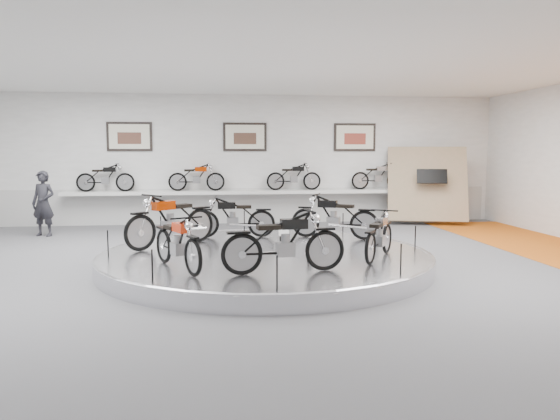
{
  "coord_description": "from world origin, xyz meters",
  "views": [
    {
      "loc": [
        -0.98,
        -10.12,
        2.25
      ],
      "look_at": [
        0.32,
        0.6,
        1.09
      ],
      "focal_mm": 35.0,
      "sensor_mm": 36.0,
      "label": 1
    }
  ],
  "objects": [
    {
      "name": "dado_band",
      "position": [
        0.0,
        6.98,
        0.55
      ],
      "size": [
        15.68,
        0.04,
        1.1
      ],
      "primitive_type": "cube",
      "color": "#BCBCBA",
      "rests_on": "floor"
    },
    {
      "name": "shelf_bike_d",
      "position": [
        4.2,
        6.7,
        1.42
      ],
      "size": [
        1.22,
        0.43,
        0.73
      ],
      "primitive_type": null,
      "color": "#AEADB1",
      "rests_on": "shelf"
    },
    {
      "name": "poster_left",
      "position": [
        -3.5,
        6.96,
        2.7
      ],
      "size": [
        1.35,
        0.06,
        0.88
      ],
      "primitive_type": "cube",
      "color": "silver",
      "rests_on": "wall_back"
    },
    {
      "name": "poster_center",
      "position": [
        0.0,
        6.96,
        2.7
      ],
      "size": [
        1.35,
        0.06,
        0.88
      ],
      "primitive_type": "cube",
      "color": "silver",
      "rests_on": "wall_back"
    },
    {
      "name": "bike_b",
      "position": [
        -0.55,
        2.22,
        0.77
      ],
      "size": [
        1.63,
        0.63,
        0.94
      ],
      "primitive_type": null,
      "rotation": [
        0.0,
        0.0,
        3.1
      ],
      "color": "black",
      "rests_on": "display_platform"
    },
    {
      "name": "wall_back",
      "position": [
        0.0,
        7.0,
        2.0
      ],
      "size": [
        16.0,
        0.0,
        16.0
      ],
      "primitive_type": "plane",
      "rotation": [
        1.57,
        0.0,
        0.0
      ],
      "color": "white",
      "rests_on": "floor"
    },
    {
      "name": "bike_f",
      "position": [
        1.99,
        -0.62,
        0.74
      ],
      "size": [
        1.22,
        1.54,
        0.87
      ],
      "primitive_type": null,
      "rotation": [
        0.0,
        0.0,
        7.3
      ],
      "color": "#AEADB1",
      "rests_on": "display_platform"
    },
    {
      "name": "shelf_bike_c",
      "position": [
        1.5,
        6.7,
        1.42
      ],
      "size": [
        1.22,
        0.43,
        0.73
      ],
      "primitive_type": null,
      "color": "black",
      "rests_on": "shelf"
    },
    {
      "name": "visitor",
      "position": [
        -5.49,
        4.96,
        0.87
      ],
      "size": [
        0.74,
        0.6,
        1.75
      ],
      "primitive_type": "imported",
      "rotation": [
        0.0,
        0.0,
        -0.32
      ],
      "color": "black",
      "rests_on": "floor"
    },
    {
      "name": "bike_c",
      "position": [
        -1.86,
        1.18,
        0.85
      ],
      "size": [
        1.85,
        1.73,
        1.11
      ],
      "primitive_type": null,
      "rotation": [
        0.0,
        0.0,
        3.86
      ],
      "color": "#952300",
      "rests_on": "display_platform"
    },
    {
      "name": "shelf",
      "position": [
        0.0,
        6.7,
        1.0
      ],
      "size": [
        11.0,
        0.55,
        0.1
      ],
      "primitive_type": "cube",
      "color": "silver",
      "rests_on": "wall_back"
    },
    {
      "name": "bike_e",
      "position": [
        0.13,
        -1.55,
        0.81
      ],
      "size": [
        1.8,
        0.82,
        1.02
      ],
      "primitive_type": null,
      "rotation": [
        0.0,
        0.0,
        6.41
      ],
      "color": "black",
      "rests_on": "display_platform"
    },
    {
      "name": "shelf_bike_b",
      "position": [
        -1.5,
        6.7,
        1.42
      ],
      "size": [
        1.22,
        0.43,
        0.73
      ],
      "primitive_type": null,
      "color": "#952300",
      "rests_on": "shelf"
    },
    {
      "name": "poster_right",
      "position": [
        3.5,
        6.96,
        2.7
      ],
      "size": [
        1.35,
        0.06,
        0.88
      ],
      "primitive_type": "cube",
      "color": "silver",
      "rests_on": "wall_back"
    },
    {
      "name": "display_platform",
      "position": [
        0.0,
        0.3,
        0.15
      ],
      "size": [
        6.4,
        6.4,
        0.3
      ],
      "primitive_type": "cylinder",
      "color": "silver",
      "rests_on": "floor"
    },
    {
      "name": "display_panel",
      "position": [
        5.6,
        6.1,
        1.25
      ],
      "size": [
        2.56,
        1.52,
        2.3
      ],
      "primitive_type": "cube",
      "rotation": [
        -0.35,
        0.0,
        -0.26
      ],
      "color": "#A17F63",
      "rests_on": "floor"
    },
    {
      "name": "ceiling",
      "position": [
        0.0,
        0.0,
        4.0
      ],
      "size": [
        16.0,
        16.0,
        0.0
      ],
      "primitive_type": "plane",
      "rotation": [
        3.14,
        0.0,
        0.0
      ],
      "color": "white",
      "rests_on": "wall_back"
    },
    {
      "name": "wall_front",
      "position": [
        0.0,
        -7.0,
        2.0
      ],
      "size": [
        16.0,
        0.0,
        16.0
      ],
      "primitive_type": "plane",
      "rotation": [
        -1.57,
        0.0,
        0.0
      ],
      "color": "white",
      "rests_on": "floor"
    },
    {
      "name": "floor",
      "position": [
        0.0,
        0.0,
        0.0
      ],
      "size": [
        16.0,
        16.0,
        0.0
      ],
      "primitive_type": "plane",
      "color": "#535356",
      "rests_on": "ground"
    },
    {
      "name": "shelf_bike_a",
      "position": [
        -4.2,
        6.7,
        1.42
      ],
      "size": [
        1.22,
        0.43,
        0.73
      ],
      "primitive_type": null,
      "color": "black",
      "rests_on": "shelf"
    },
    {
      "name": "platform_rim",
      "position": [
        0.0,
        0.3,
        0.27
      ],
      "size": [
        6.4,
        6.4,
        0.1
      ],
      "primitive_type": "torus",
      "color": "#B2B2BA",
      "rests_on": "display_platform"
    },
    {
      "name": "bike_a",
      "position": [
        1.7,
        1.78,
        0.8
      ],
      "size": [
        1.79,
        1.29,
        1.0
      ],
      "primitive_type": null,
      "rotation": [
        0.0,
        0.0,
        2.69
      ],
      "color": "black",
      "rests_on": "display_platform"
    },
    {
      "name": "bike_d",
      "position": [
        -1.59,
        -1.08,
        0.76
      ],
      "size": [
        1.18,
        1.65,
        0.92
      ],
      "primitive_type": null,
      "rotation": [
        0.0,
        0.0,
        5.17
      ],
      "color": "#B9260B",
      "rests_on": "display_platform"
    }
  ]
}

